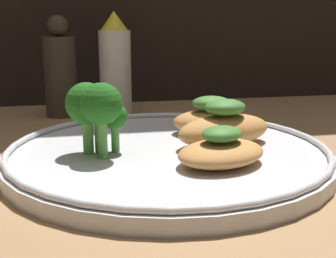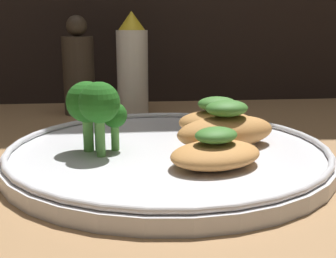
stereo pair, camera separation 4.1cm
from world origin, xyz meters
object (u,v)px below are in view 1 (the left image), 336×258
Objects in this scene: plate at (168,152)px; pepper_grinder at (60,72)px; broccoli_bunch at (96,107)px; sauce_bottle at (115,66)px.

pepper_grinder reaches higher than plate.
pepper_grinder reaches higher than broccoli_bunch.
pepper_grinder is (-8.23, 0.00, -0.78)cm from sauce_bottle.
sauce_bottle reaches higher than pepper_grinder.
sauce_bottle is 8.26cm from pepper_grinder.
plate is at bearing 6.76° from broccoli_bunch.
plate is 2.04× the size of sauce_bottle.
sauce_bottle reaches higher than broccoli_bunch.
sauce_bottle reaches higher than plate.
broccoli_bunch is at bearing -173.24° from plate.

